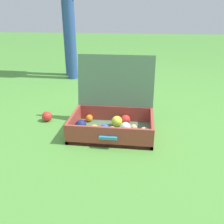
{
  "coord_description": "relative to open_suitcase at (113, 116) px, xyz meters",
  "views": [
    {
      "loc": [
        0.09,
        -1.51,
        0.78
      ],
      "look_at": [
        -0.09,
        -0.04,
        0.16
      ],
      "focal_mm": 38.93,
      "sensor_mm": 36.0,
      "label": 1
    }
  ],
  "objects": [
    {
      "name": "stray_ball_on_grass",
      "position": [
        -0.52,
        0.1,
        -0.07
      ],
      "size": [
        0.08,
        0.08,
        0.08
      ],
      "primitive_type": "sphere",
      "color": "red",
      "rests_on": "ground"
    },
    {
      "name": "ground_plane",
      "position": [
        0.09,
        -0.01,
        -0.11
      ],
      "size": [
        16.0,
        16.0,
        0.0
      ],
      "primitive_type": "plane",
      "color": "#4C8C38"
    },
    {
      "name": "open_suitcase",
      "position": [
        0.0,
        0.0,
        0.0
      ],
      "size": [
        0.55,
        0.46,
        0.5
      ],
      "color": "#4C7051",
      "rests_on": "ground"
    }
  ]
}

